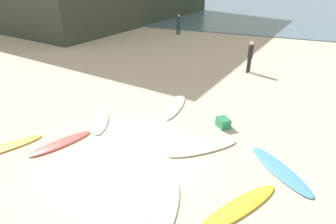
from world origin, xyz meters
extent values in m
plane|color=beige|center=(0.00, 0.00, 0.00)|extent=(120.00, 120.00, 0.00)
cube|color=slate|center=(0.00, 38.82, 0.04)|extent=(120.00, 40.00, 0.08)
ellipsoid|color=white|center=(0.22, 3.83, 0.04)|extent=(0.78, 2.50, 0.09)
ellipsoid|color=yellow|center=(3.53, -0.65, 0.04)|extent=(1.84, 2.39, 0.07)
ellipsoid|color=gold|center=(-3.70, -0.90, 0.03)|extent=(1.43, 2.05, 0.07)
ellipsoid|color=#4E96E0|center=(4.38, 1.16, 0.04)|extent=(2.04, 2.09, 0.07)
ellipsoid|color=silver|center=(1.93, -1.42, 0.04)|extent=(0.94, 2.29, 0.07)
ellipsoid|color=#E2554D|center=(-2.26, -0.12, 0.04)|extent=(1.29, 2.09, 0.09)
ellipsoid|color=#EEE4C2|center=(2.08, 1.36, 0.04)|extent=(2.14, 2.03, 0.08)
ellipsoid|color=white|center=(-1.97, 1.66, 0.04)|extent=(1.51, 2.15, 0.08)
cylinder|color=#1E3342|center=(-4.44, 17.07, 0.40)|extent=(0.14, 0.14, 0.79)
cylinder|color=#1E3342|center=(-4.64, 17.05, 0.40)|extent=(0.14, 0.14, 0.79)
cylinder|color=#1E3342|center=(-4.54, 17.06, 1.13)|extent=(0.30, 0.30, 0.66)
sphere|color=tan|center=(-4.54, 17.06, 1.56)|extent=(0.22, 0.22, 0.22)
cylinder|color=black|center=(2.38, 9.21, 0.40)|extent=(0.14, 0.14, 0.81)
cylinder|color=black|center=(2.44, 9.41, 0.40)|extent=(0.14, 0.14, 0.81)
cylinder|color=black|center=(2.41, 9.31, 1.14)|extent=(0.35, 0.35, 0.67)
sphere|color=beige|center=(2.41, 9.31, 1.59)|extent=(0.22, 0.22, 0.22)
cube|color=#287F51|center=(2.37, 2.95, 0.17)|extent=(0.60, 0.61, 0.34)
camera|label=1|loc=(3.72, -5.58, 5.05)|focal=28.99mm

